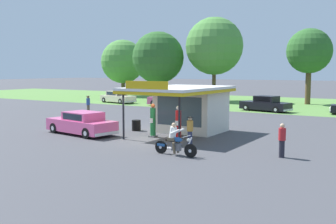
{
  "coord_description": "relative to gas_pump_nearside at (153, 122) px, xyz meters",
  "views": [
    {
      "loc": [
        13.33,
        -19.06,
        4.06
      ],
      "look_at": [
        -0.24,
        2.79,
        1.4
      ],
      "focal_mm": 43.13,
      "sensor_mm": 36.0,
      "label": 1
    }
  ],
  "objects": [
    {
      "name": "gas_pump_nearside",
      "position": [
        0.0,
        0.0,
        0.0
      ],
      "size": [
        0.44,
        0.44,
        2.05
      ],
      "color": "slate",
      "rests_on": "ground"
    },
    {
      "name": "bystander_strolling_foreground",
      "position": [
        8.37,
        -1.65,
        -0.1
      ],
      "size": [
        0.34,
        0.34,
        1.61
      ],
      "color": "black",
      "rests_on": "ground"
    },
    {
      "name": "parked_car_back_row_right",
      "position": [
        0.8,
        18.87,
        -0.24
      ],
      "size": [
        5.39,
        2.89,
        1.55
      ],
      "color": "black",
      "rests_on": "ground"
    },
    {
      "name": "bystander_chatting_near_pumps",
      "position": [
        -12.32,
        7.54,
        -0.01
      ],
      "size": [
        0.38,
        0.38,
        1.73
      ],
      "color": "brown",
      "rests_on": "ground"
    },
    {
      "name": "gas_pump_offside",
      "position": [
        1.8,
        -0.0,
        -0.02
      ],
      "size": [
        0.44,
        0.44,
        2.0
      ],
      "color": "slate",
      "rests_on": "ground"
    },
    {
      "name": "tree_oak_right",
      "position": [
        -9.48,
        28.73,
        6.19
      ],
      "size": [
        7.57,
        7.57,
        11.04
      ],
      "color": "brown",
      "rests_on": "ground"
    },
    {
      "name": "tree_oak_distant_spare",
      "position": [
        -26.37,
        30.67,
        4.43
      ],
      "size": [
        6.88,
        6.88,
        8.9
      ],
      "color": "brown",
      "rests_on": "ground"
    },
    {
      "name": "featured_classic_sedan",
      "position": [
        -4.48,
        -1.5,
        -0.26
      ],
      "size": [
        5.38,
        2.69,
        1.45
      ],
      "color": "#E55993",
      "rests_on": "ground"
    },
    {
      "name": "grass_verge_strip",
      "position": [
        0.31,
        28.83,
        -0.94
      ],
      "size": [
        120.0,
        24.0,
        0.01
      ],
      "primitive_type": "cube",
      "color": "#56843D",
      "rests_on": "ground"
    },
    {
      "name": "tree_oak_far_right",
      "position": [
        -16.65,
        25.96,
        4.71
      ],
      "size": [
        7.0,
        7.0,
        9.3
      ],
      "color": "brown",
      "rests_on": "ground"
    },
    {
      "name": "tree_oak_far_left",
      "position": [
        2.42,
        29.7,
        5.38
      ],
      "size": [
        5.33,
        5.33,
        9.03
      ],
      "color": "brown",
      "rests_on": "ground"
    },
    {
      "name": "spare_tire_stack",
      "position": [
        -2.43,
        1.59,
        -0.58
      ],
      "size": [
        0.6,
        0.6,
        0.72
      ],
      "color": "black",
      "rests_on": "ground"
    },
    {
      "name": "bystander_leaning_by_kiosk",
      "position": [
        3.31,
        -1.34,
        -0.1
      ],
      "size": [
        0.35,
        0.35,
        1.58
      ],
      "color": "#2D3351",
      "rests_on": "ground"
    },
    {
      "name": "ground_plane",
      "position": [
        0.31,
        -1.17,
        -0.94
      ],
      "size": [
        300.0,
        300.0,
        0.0
      ],
      "primitive_type": "plane",
      "color": "#424247"
    },
    {
      "name": "parked_car_back_row_left",
      "position": [
        -10.54,
        19.02,
        -0.23
      ],
      "size": [
        5.31,
        2.39,
        1.56
      ],
      "color": "#E55993",
      "rests_on": "ground"
    },
    {
      "name": "service_station_kiosk",
      "position": [
        0.9,
        2.84,
        0.82
      ],
      "size": [
        4.71,
        7.19,
        3.47
      ],
      "color": "silver",
      "rests_on": "ground"
    },
    {
      "name": "parked_car_back_row_centre_right",
      "position": [
        -18.38,
        19.34,
        -0.26
      ],
      "size": [
        5.41,
        2.99,
        1.48
      ],
      "color": "beige",
      "rests_on": "ground"
    },
    {
      "name": "motorcycle_with_rider",
      "position": [
        3.88,
        -3.89,
        -0.29
      ],
      "size": [
        2.32,
        0.7,
        1.58
      ],
      "color": "black",
      "rests_on": "ground"
    }
  ]
}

